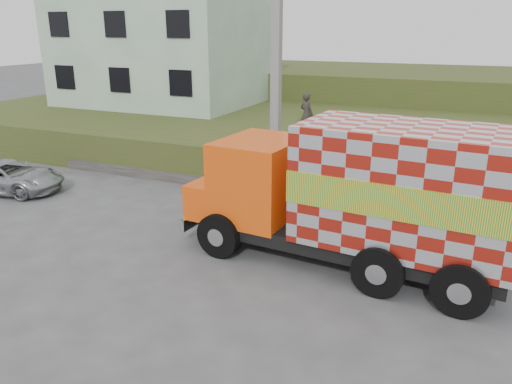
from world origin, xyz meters
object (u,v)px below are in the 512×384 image
at_px(cow, 205,203).
at_px(cargo_truck, 360,194).
at_px(suv, 7,176).
at_px(utility_pole, 276,75).
at_px(pedestrian, 307,115).

bearing_deg(cow, cargo_truck, -34.06).
distance_m(cow, suv, 7.97).
xyz_separation_m(cargo_truck, suv, (-12.68, 0.69, -1.28)).
bearing_deg(cargo_truck, utility_pole, 136.06).
bearing_deg(utility_pole, pedestrian, 85.16).
relative_size(cargo_truck, suv, 2.04).
relative_size(utility_pole, cow, 5.11).
distance_m(utility_pole, cow, 5.13).
bearing_deg(utility_pole, cow, -100.86).
height_order(utility_pole, cargo_truck, utility_pole).
height_order(cow, pedestrian, pedestrian).
bearing_deg(cargo_truck, suv, -178.27).
relative_size(cow, pedestrian, 0.92).
height_order(cargo_truck, pedestrian, cargo_truck).
bearing_deg(pedestrian, cargo_truck, 141.03).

